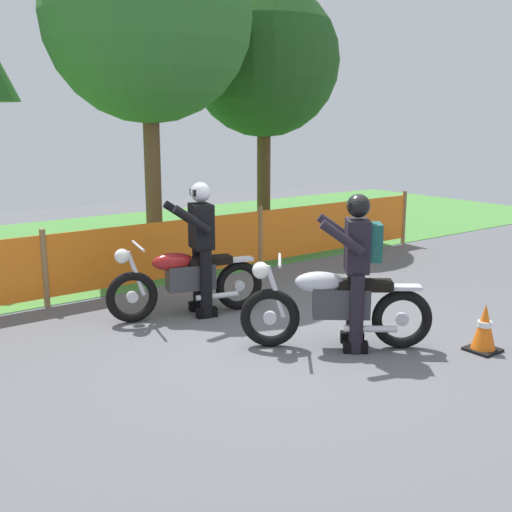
{
  "coord_description": "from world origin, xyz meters",
  "views": [
    {
      "loc": [
        -4.44,
        -5.16,
        2.48
      ],
      "look_at": [
        -0.13,
        0.58,
        0.9
      ],
      "focal_mm": 44.68,
      "sensor_mm": 36.0,
      "label": 1
    }
  ],
  "objects_px": {
    "motorcycle_lead": "(335,305)",
    "traffic_cone": "(484,328)",
    "rider_lead": "(357,263)",
    "rider_trailing": "(200,244)",
    "motorcycle_trailing": "(186,280)"
  },
  "relations": [
    {
      "from": "rider_trailing",
      "to": "rider_lead",
      "type": "bearing_deg",
      "value": 123.26
    },
    {
      "from": "motorcycle_lead",
      "to": "rider_trailing",
      "type": "distance_m",
      "value": 2.01
    },
    {
      "from": "motorcycle_trailing",
      "to": "traffic_cone",
      "type": "height_order",
      "value": "motorcycle_trailing"
    },
    {
      "from": "rider_lead",
      "to": "traffic_cone",
      "type": "height_order",
      "value": "rider_lead"
    },
    {
      "from": "rider_lead",
      "to": "traffic_cone",
      "type": "xyz_separation_m",
      "value": [
        1.03,
        -0.91,
        -0.69
      ]
    },
    {
      "from": "rider_trailing",
      "to": "traffic_cone",
      "type": "xyz_separation_m",
      "value": [
        1.73,
        -2.95,
        -0.66
      ]
    },
    {
      "from": "motorcycle_trailing",
      "to": "rider_trailing",
      "type": "relative_size",
      "value": 1.19
    },
    {
      "from": "motorcycle_lead",
      "to": "rider_lead",
      "type": "xyz_separation_m",
      "value": [
        0.18,
        -0.14,
        0.47
      ]
    },
    {
      "from": "motorcycle_trailing",
      "to": "rider_lead",
      "type": "xyz_separation_m",
      "value": [
        0.89,
        -2.08,
        0.48
      ]
    },
    {
      "from": "motorcycle_lead",
      "to": "rider_lead",
      "type": "distance_m",
      "value": 0.52
    },
    {
      "from": "motorcycle_lead",
      "to": "traffic_cone",
      "type": "height_order",
      "value": "motorcycle_lead"
    },
    {
      "from": "rider_trailing",
      "to": "motorcycle_trailing",
      "type": "bearing_deg",
      "value": 0.57
    },
    {
      "from": "rider_lead",
      "to": "rider_trailing",
      "type": "distance_m",
      "value": 2.15
    },
    {
      "from": "rider_lead",
      "to": "traffic_cone",
      "type": "relative_size",
      "value": 3.19
    },
    {
      "from": "motorcycle_lead",
      "to": "traffic_cone",
      "type": "relative_size",
      "value": 3.2
    }
  ]
}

